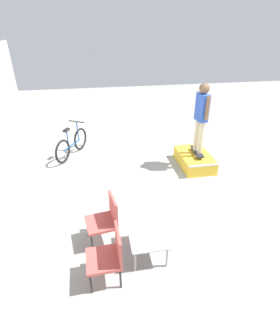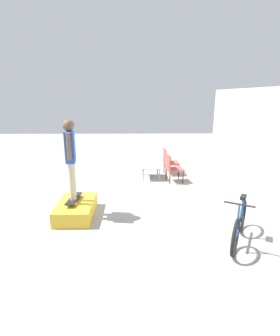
{
  "view_description": "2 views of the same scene",
  "coord_description": "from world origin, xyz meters",
  "px_view_note": "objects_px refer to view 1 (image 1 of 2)",
  "views": [
    {
      "loc": [
        -4.55,
        1.53,
        3.57
      ],
      "look_at": [
        0.32,
        0.67,
        0.78
      ],
      "focal_mm": 28.0,
      "sensor_mm": 36.0,
      "label": 1
    },
    {
      "loc": [
        7.32,
        0.29,
        2.77
      ],
      "look_at": [
        0.56,
        0.42,
        0.87
      ],
      "focal_mm": 28.0,
      "sensor_mm": 36.0,
      "label": 2
    }
  ],
  "objects_px": {
    "skate_ramp_box": "(195,160)",
    "bicycle": "(72,144)",
    "coffee_table": "(147,236)",
    "person_skater": "(202,113)",
    "patio_chair_left": "(109,254)",
    "skateboard_on_ramp": "(197,152)",
    "patio_chair_right": "(106,218)"
  },
  "relations": [
    {
      "from": "person_skater",
      "to": "coffee_table",
      "type": "xyz_separation_m",
      "value": [
        -2.89,
        1.98,
        -1.14
      ]
    },
    {
      "from": "skate_ramp_box",
      "to": "skateboard_on_ramp",
      "type": "height_order",
      "value": "skateboard_on_ramp"
    },
    {
      "from": "skate_ramp_box",
      "to": "bicycle",
      "type": "relative_size",
      "value": 0.92
    },
    {
      "from": "person_skater",
      "to": "coffee_table",
      "type": "distance_m",
      "value": 3.68
    },
    {
      "from": "skate_ramp_box",
      "to": "skateboard_on_ramp",
      "type": "distance_m",
      "value": 0.26
    },
    {
      "from": "bicycle",
      "to": "coffee_table",
      "type": "bearing_deg",
      "value": -131.52
    },
    {
      "from": "bicycle",
      "to": "person_skater",
      "type": "bearing_deg",
      "value": -80.77
    },
    {
      "from": "skateboard_on_ramp",
      "to": "patio_chair_right",
      "type": "relative_size",
      "value": 0.85
    },
    {
      "from": "coffee_table",
      "to": "patio_chair_right",
      "type": "height_order",
      "value": "patio_chair_right"
    },
    {
      "from": "person_skater",
      "to": "patio_chair_right",
      "type": "xyz_separation_m",
      "value": [
        -2.46,
        2.65,
        -1.01
      ]
    },
    {
      "from": "coffee_table",
      "to": "patio_chair_left",
      "type": "xyz_separation_m",
      "value": [
        -0.41,
        0.66,
        0.13
      ]
    },
    {
      "from": "coffee_table",
      "to": "patio_chair_left",
      "type": "relative_size",
      "value": 0.89
    },
    {
      "from": "coffee_table",
      "to": "bicycle",
      "type": "distance_m",
      "value": 4.38
    },
    {
      "from": "patio_chair_left",
      "to": "person_skater",
      "type": "bearing_deg",
      "value": 139.12
    },
    {
      "from": "person_skater",
      "to": "coffee_table",
      "type": "relative_size",
      "value": 2.22
    },
    {
      "from": "skateboard_on_ramp",
      "to": "patio_chair_right",
      "type": "height_order",
      "value": "patio_chair_right"
    },
    {
      "from": "coffee_table",
      "to": "bicycle",
      "type": "bearing_deg",
      "value": 19.33
    },
    {
      "from": "skateboard_on_ramp",
      "to": "person_skater",
      "type": "relative_size",
      "value": 0.43
    },
    {
      "from": "coffee_table",
      "to": "patio_chair_right",
      "type": "relative_size",
      "value": 0.89
    },
    {
      "from": "person_skater",
      "to": "patio_chair_right",
      "type": "bearing_deg",
      "value": 124.75
    },
    {
      "from": "skateboard_on_ramp",
      "to": "person_skater",
      "type": "distance_m",
      "value": 1.09
    },
    {
      "from": "person_skater",
      "to": "skate_ramp_box",
      "type": "bearing_deg",
      "value": 67.79
    },
    {
      "from": "person_skater",
      "to": "patio_chair_right",
      "type": "relative_size",
      "value": 1.97
    },
    {
      "from": "patio_chair_left",
      "to": "coffee_table",
      "type": "bearing_deg",
      "value": 119.7
    },
    {
      "from": "patio_chair_left",
      "to": "patio_chair_right",
      "type": "relative_size",
      "value": 1.0
    },
    {
      "from": "skate_ramp_box",
      "to": "patio_chair_left",
      "type": "bearing_deg",
      "value": 141.8
    },
    {
      "from": "skate_ramp_box",
      "to": "bicycle",
      "type": "bearing_deg",
      "value": 70.01
    },
    {
      "from": "skate_ramp_box",
      "to": "coffee_table",
      "type": "bearing_deg",
      "value": 146.17
    },
    {
      "from": "patio_chair_right",
      "to": "skate_ramp_box",
      "type": "bearing_deg",
      "value": 124.35
    },
    {
      "from": "person_skater",
      "to": "bicycle",
      "type": "height_order",
      "value": "person_skater"
    },
    {
      "from": "person_skater",
      "to": "bicycle",
      "type": "relative_size",
      "value": 1.24
    },
    {
      "from": "skateboard_on_ramp",
      "to": "patio_chair_left",
      "type": "bearing_deg",
      "value": 145.97
    }
  ]
}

